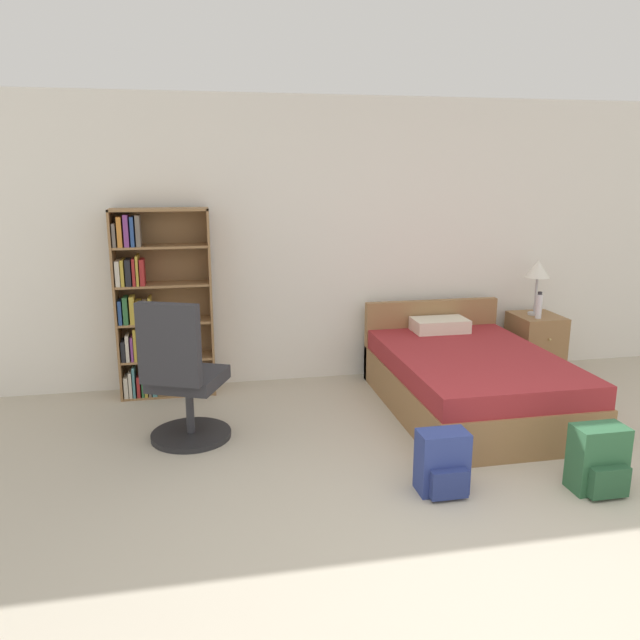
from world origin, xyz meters
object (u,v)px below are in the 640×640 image
table_lamp (538,271)px  backpack_blue (443,464)px  bed (468,379)px  backpack_green (599,461)px  nightstand (535,345)px  water_bottle (539,306)px  bookshelf (153,307)px  office_chair (183,382)px

table_lamp → backpack_blue: (-1.74, -2.03, -0.83)m
bed → backpack_green: 1.48m
nightstand → backpack_blue: size_ratio=1.50×
backpack_blue → backpack_green: bearing=-10.3°
nightstand → water_bottle: 0.44m
bookshelf → backpack_green: bearing=-39.6°
office_chair → bookshelf: bearing=103.2°
table_lamp → backpack_blue: 2.80m
nightstand → bookshelf: bearing=178.0°
bookshelf → office_chair: 1.16m
water_bottle → bookshelf: bearing=176.0°
bed → nightstand: bed is taller
water_bottle → office_chair: bearing=-165.6°
bookshelf → backpack_blue: bearing=-49.3°
bookshelf → water_bottle: size_ratio=6.47×
backpack_green → backpack_blue: size_ratio=1.07×
backpack_green → backpack_blue: (-0.96, 0.17, -0.01)m
bed → backpack_green: bed is taller
bookshelf → bed: 2.76m
backpack_green → backpack_blue: backpack_green is taller
table_lamp → backpack_blue: table_lamp is taller
bookshelf → table_lamp: bookshelf is taller
bed → backpack_green: size_ratio=4.57×
bed → backpack_blue: bed is taller
bed → office_chair: 2.34m
office_chair → nightstand: 3.47m
table_lamp → water_bottle: bearing=-107.2°
table_lamp → backpack_blue: bearing=-130.6°
bookshelf → table_lamp: size_ratio=3.11×
bookshelf → table_lamp: 3.58m
backpack_green → office_chair: bearing=154.3°
bed → office_chair: size_ratio=1.78×
water_bottle → bed: bearing=-148.1°
nightstand → table_lamp: table_lamp is taller
nightstand → water_bottle: size_ratio=2.34×
nightstand → backpack_green: size_ratio=1.40×
nightstand → backpack_blue: (-1.76, -2.00, -0.11)m
nightstand → backpack_green: (-0.80, -2.18, -0.10)m
bed → office_chair: (-2.32, -0.25, 0.21)m
bookshelf → table_lamp: bearing=-1.7°
nightstand → backpack_green: 2.32m
nightstand → table_lamp: bearing=128.6°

